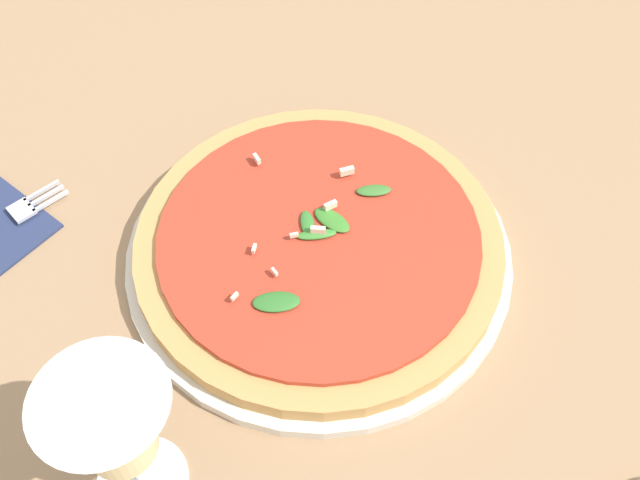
{
  "coord_description": "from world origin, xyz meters",
  "views": [
    {
      "loc": [
        -0.27,
        -0.34,
        0.58
      ],
      "look_at": [
        -0.03,
        -0.0,
        0.03
      ],
      "focal_mm": 42.0,
      "sensor_mm": 36.0,
      "label": 1
    }
  ],
  "objects": [
    {
      "name": "ground_plane",
      "position": [
        0.0,
        0.0,
        0.0
      ],
      "size": [
        6.0,
        6.0,
        0.0
      ],
      "primitive_type": "plane",
      "color": "#9E7A56"
    },
    {
      "name": "pizza_arugula_main",
      "position": [
        -0.03,
        -0.0,
        0.02
      ],
      "size": [
        0.36,
        0.36,
        0.05
      ],
      "color": "silver",
      "rests_on": "ground_plane"
    },
    {
      "name": "wine_glass",
      "position": [
        -0.27,
        -0.1,
        0.1
      ],
      "size": [
        0.09,
        0.09,
        0.15
      ],
      "color": "white",
      "rests_on": "ground_plane"
    }
  ]
}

